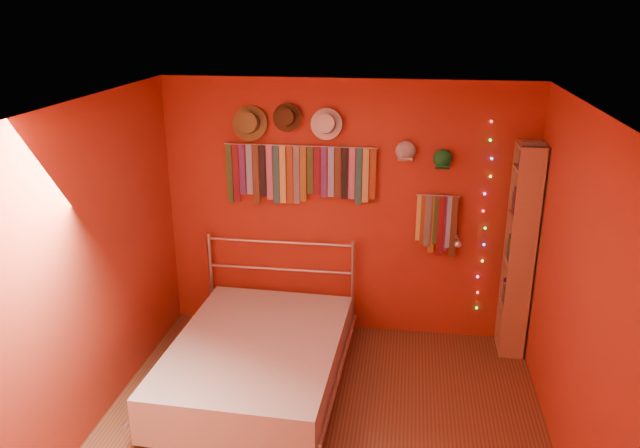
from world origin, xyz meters
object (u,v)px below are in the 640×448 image
at_px(reading_lamp, 458,243).
at_px(bed, 257,361).
at_px(bookshelf, 525,251).
at_px(tie_rack, 298,172).

height_order(reading_lamp, bed, reading_lamp).
bearing_deg(bookshelf, tie_rack, 175.78).
height_order(bookshelf, bed, bookshelf).
bearing_deg(bed, tie_rack, 82.05).
xyz_separation_m(tie_rack, bookshelf, (2.10, -0.16, -0.61)).
xyz_separation_m(reading_lamp, bed, (-1.69, -0.87, -0.85)).
relative_size(bookshelf, bed, 0.97).
relative_size(reading_lamp, bookshelf, 0.16).
distance_m(tie_rack, reading_lamp, 1.61).
height_order(tie_rack, bed, tie_rack).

